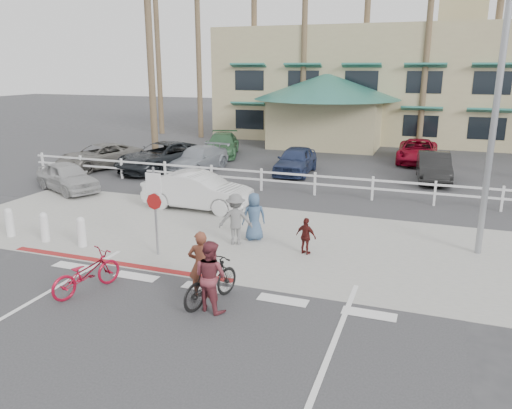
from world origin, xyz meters
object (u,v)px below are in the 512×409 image
at_px(car_white_sedan, 198,191).
at_px(car_red_compact, 67,177).
at_px(bike_red, 86,273).
at_px(bike_black, 211,281).
at_px(sign_post, 155,207).

bearing_deg(car_white_sedan, car_red_compact, 86.05).
bearing_deg(car_red_compact, bike_red, -113.13).
bearing_deg(car_red_compact, car_white_sedan, -70.33).
xyz_separation_m(bike_red, bike_black, (3.09, 0.48, 0.05)).
height_order(bike_red, car_white_sedan, car_white_sedan).
distance_m(sign_post, bike_black, 3.70).
height_order(bike_red, bike_black, bike_black).
bearing_deg(bike_red, car_red_compact, -29.64).
xyz_separation_m(sign_post, car_white_sedan, (-1.04, 4.81, -0.75)).
bearing_deg(sign_post, bike_black, -39.32).
bearing_deg(bike_red, sign_post, -78.44).
relative_size(bike_red, bike_black, 1.04).
xyz_separation_m(sign_post, bike_red, (-0.32, -2.75, -0.96)).
relative_size(bike_red, car_red_compact, 0.50).
relative_size(bike_red, car_white_sedan, 0.44).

